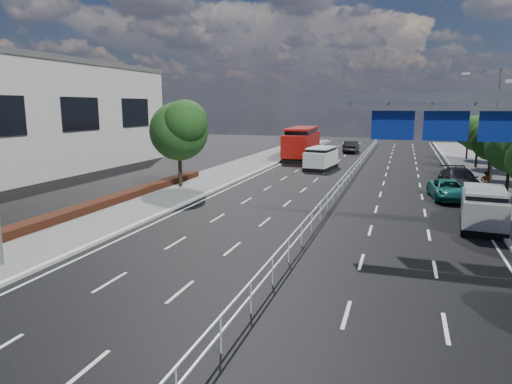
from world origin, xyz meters
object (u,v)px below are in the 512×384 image
(red_bus, at_px, (302,142))
(parked_car_teal, at_px, (448,190))
(parked_car_dark, at_px, (459,180))
(overhead_gantry, at_px, (464,120))
(near_car_dark, at_px, (351,147))
(near_car_silver, at_px, (325,154))
(white_minivan, at_px, (321,158))
(pedestrian_a, at_px, (485,184))
(silver_minivan, at_px, (483,208))

(red_bus, height_order, parked_car_teal, red_bus)
(red_bus, bearing_deg, parked_car_dark, -51.26)
(overhead_gantry, xyz_separation_m, near_car_dark, (-9.28, 39.42, -4.82))
(overhead_gantry, xyz_separation_m, parked_car_dark, (1.56, 13.47, -4.79))
(red_bus, bearing_deg, near_car_silver, -25.14)
(white_minivan, distance_m, near_car_dark, 17.68)
(overhead_gantry, relative_size, white_minivan, 1.93)
(near_car_silver, height_order, parked_car_dark, parked_car_dark)
(near_car_silver, relative_size, pedestrian_a, 2.21)
(white_minivan, xyz_separation_m, pedestrian_a, (13.16, -11.20, -0.05))
(overhead_gantry, xyz_separation_m, red_bus, (-14.24, 31.01, -3.69))
(red_bus, xyz_separation_m, parked_car_dark, (15.80, -17.54, -1.10))
(silver_minivan, relative_size, parked_car_teal, 1.08)
(red_bus, bearing_deg, parked_car_teal, -58.74)
(white_minivan, xyz_separation_m, silver_minivan, (11.86, -19.34, -0.08))
(red_bus, distance_m, parked_car_dark, 23.63)
(silver_minivan, bearing_deg, white_minivan, 127.02)
(silver_minivan, distance_m, parked_car_dark, 11.04)
(parked_car_teal, bearing_deg, red_bus, 118.15)
(near_car_dark, relative_size, parked_car_teal, 1.01)
(near_car_silver, bearing_deg, parked_car_dark, 125.35)
(near_car_silver, bearing_deg, white_minivan, 93.84)
(white_minivan, distance_m, parked_car_teal, 16.24)
(silver_minivan, bearing_deg, near_car_dark, 111.84)
(white_minivan, height_order, silver_minivan, white_minivan)
(silver_minivan, distance_m, parked_car_teal, 7.29)
(overhead_gantry, height_order, pedestrian_a, overhead_gantry)
(near_car_silver, xyz_separation_m, near_car_dark, (1.94, 9.62, 0.11))
(overhead_gantry, height_order, white_minivan, overhead_gantry)
(silver_minivan, xyz_separation_m, parked_car_teal, (-1.09, 7.20, -0.35))
(white_minivan, relative_size, silver_minivan, 1.05)
(silver_minivan, height_order, pedestrian_a, silver_minivan)
(parked_car_teal, height_order, pedestrian_a, pedestrian_a)
(red_bus, height_order, pedestrian_a, red_bus)
(near_car_dark, bearing_deg, overhead_gantry, 104.33)
(red_bus, xyz_separation_m, near_car_silver, (3.02, -1.21, -1.24))
(overhead_gantry, distance_m, silver_minivan, 5.44)
(red_bus, xyz_separation_m, silver_minivan, (15.80, -28.58, -0.91))
(red_bus, relative_size, near_car_dark, 2.62)
(red_bus, bearing_deg, near_car_dark, 56.19)
(silver_minivan, distance_m, pedestrian_a, 8.25)
(white_minivan, relative_size, near_car_dark, 1.12)
(overhead_gantry, bearing_deg, parked_car_teal, 87.20)
(near_car_dark, height_order, silver_minivan, silver_minivan)
(pedestrian_a, bearing_deg, white_minivan, -42.24)
(silver_minivan, relative_size, pedestrian_a, 2.84)
(silver_minivan, bearing_deg, near_car_silver, 120.54)
(parked_car_dark, distance_m, pedestrian_a, 3.18)
(red_bus, xyz_separation_m, near_car_dark, (4.96, 8.41, -1.13))
(overhead_gantry, bearing_deg, red_bus, 114.66)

